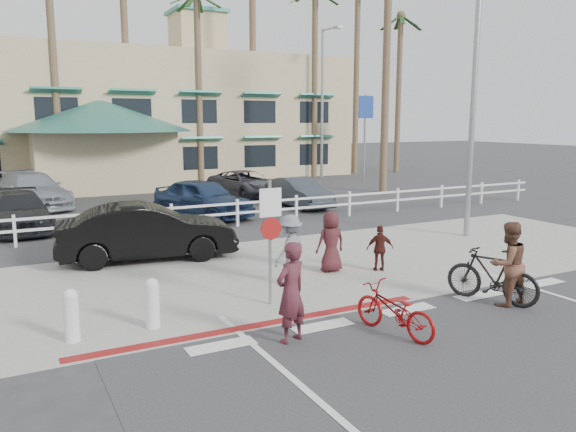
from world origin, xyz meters
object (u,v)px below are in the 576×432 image
bike_black (492,275)px  car_white_sedan (147,232)px  sign_post (270,236)px  bike_red (394,310)px

bike_black → car_white_sedan: bearing=-75.7°
sign_post → bike_red: (1.22, -2.52, -1.00)m
bike_red → car_white_sedan: 7.92m
bike_red → bike_black: (2.96, 0.51, 0.13)m
bike_red → sign_post: bearing=-77.4°
sign_post → car_white_sedan: size_ratio=0.61×
car_white_sedan → sign_post: bearing=-157.4°
bike_black → bike_red: bearing=-14.2°
bike_black → car_white_sedan: size_ratio=0.41×
sign_post → bike_black: bearing=-25.7°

